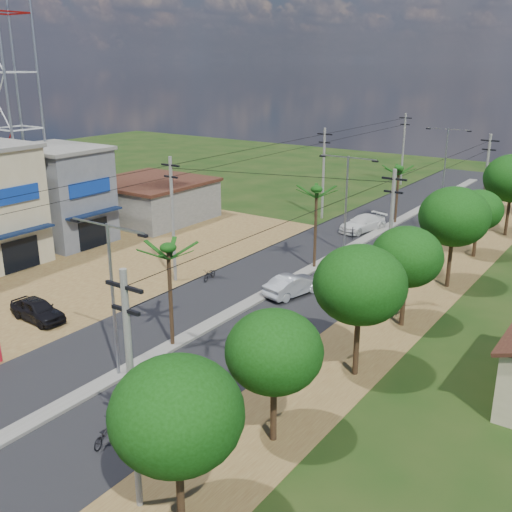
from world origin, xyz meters
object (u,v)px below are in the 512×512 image
at_px(car_silver_mid, 293,286).
at_px(car_white_far, 363,224).
at_px(moto_rider_east, 105,433).
at_px(car_red_near, 177,396).
at_px(car_parked_dark, 38,310).

relative_size(car_silver_mid, car_white_far, 0.86).
height_order(car_silver_mid, moto_rider_east, car_silver_mid).
xyz_separation_m(car_silver_mid, car_white_far, (-3.00, 17.39, 0.02)).
height_order(car_red_near, car_parked_dark, car_parked_dark).
distance_m(car_red_near, moto_rider_east, 3.68).
height_order(car_white_far, moto_rider_east, car_white_far).
bearing_deg(car_parked_dark, car_white_far, -11.61).
bearing_deg(moto_rider_east, car_red_near, -119.17).
bearing_deg(car_white_far, car_red_near, -63.86).
bearing_deg(car_silver_mid, car_red_near, 114.14).
bearing_deg(car_white_far, car_silver_mid, -64.44).
bearing_deg(car_parked_dark, car_silver_mid, -37.85).
height_order(car_white_far, car_parked_dark, car_white_far).
relative_size(car_parked_dark, moto_rider_east, 2.31).
distance_m(car_red_near, car_parked_dark, 13.82).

